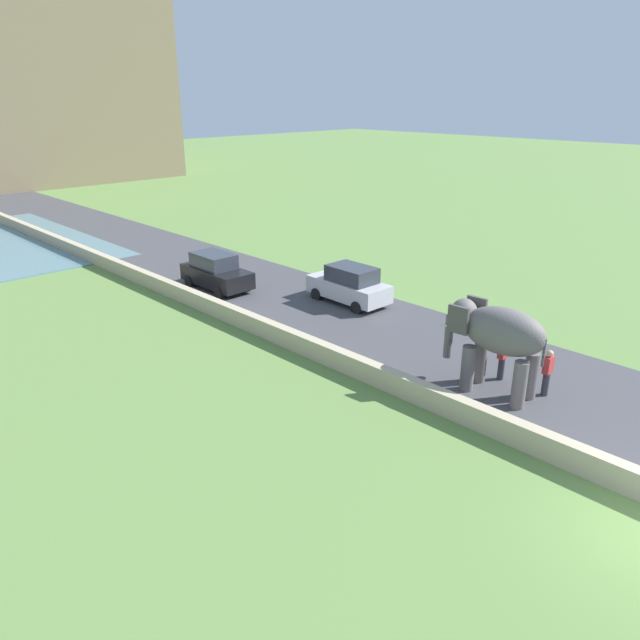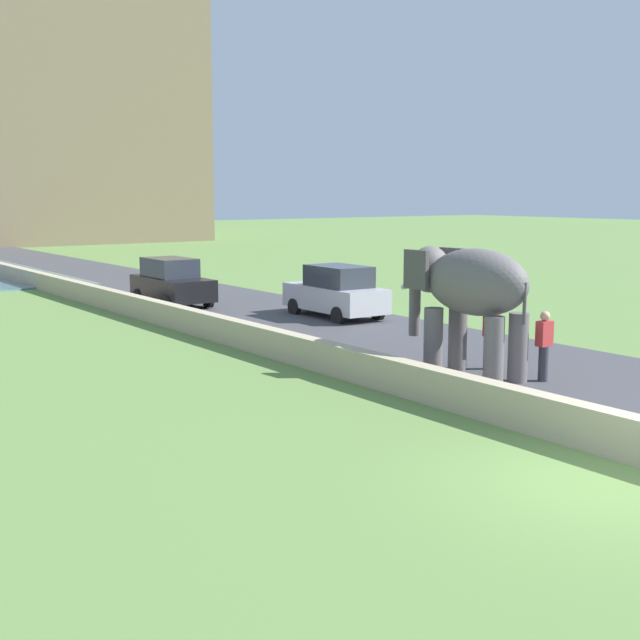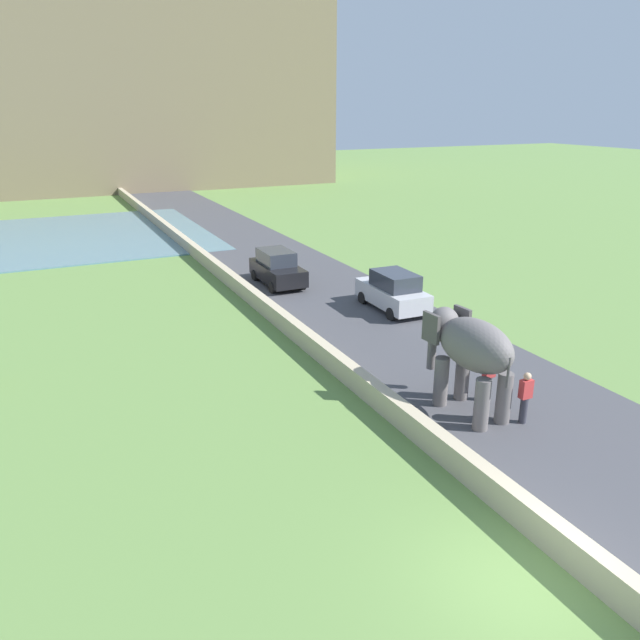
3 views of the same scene
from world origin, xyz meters
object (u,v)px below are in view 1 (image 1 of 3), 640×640
person_beside_elephant (502,357)px  car_silver (349,285)px  car_black (216,272)px  elephant (496,335)px  person_trailing (547,372)px

person_beside_elephant → car_silver: (2.14, 9.01, 0.03)m
car_black → car_silver: size_ratio=0.99×
elephant → car_black: size_ratio=0.88×
car_black → car_silver: (3.15, -6.07, 0.00)m
elephant → person_beside_elephant: (1.03, 0.23, -1.16)m
person_beside_elephant → person_trailing: bearing=-90.4°
car_silver → car_black: bearing=117.4°
person_beside_elephant → person_trailing: (-0.01, -1.58, 0.00)m
car_black → car_silver: bearing=-62.6°
elephant → car_silver: 9.83m
car_black → car_silver: 6.84m
elephant → car_silver: size_ratio=0.87×
elephant → person_beside_elephant: elephant is taller
elephant → car_black: (0.02, 15.31, -1.14)m
elephant → car_silver: bearing=71.1°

